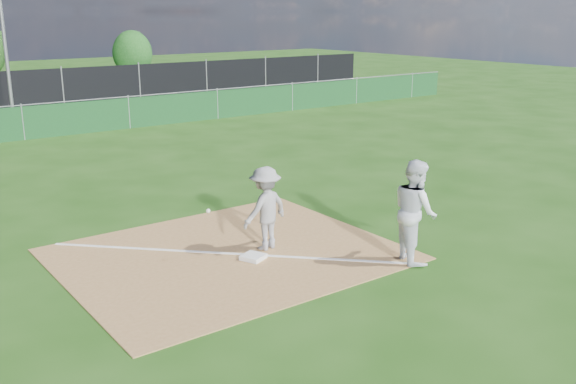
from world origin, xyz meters
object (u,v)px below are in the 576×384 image
(light_pole, at_px, (2,22))
(runner, at_px, (415,211))
(first_base, at_px, (253,257))
(tree_right, at_px, (132,53))
(play_at_first, at_px, (265,208))
(car_right, at_px, (75,83))

(light_pole, xyz_separation_m, runner, (1.11, -23.96, -3.05))
(light_pole, distance_m, first_base, 22.59)
(runner, relative_size, tree_right, 0.59)
(play_at_first, bearing_deg, runner, -48.12)
(runner, bearing_deg, first_base, 76.93)
(runner, xyz_separation_m, car_right, (3.19, 27.85, -0.30))
(play_at_first, relative_size, runner, 0.93)
(tree_right, bearing_deg, light_pole, -133.91)
(play_at_first, distance_m, runner, 2.80)
(runner, distance_m, car_right, 28.03)
(first_base, xyz_separation_m, play_at_first, (0.51, 0.33, 0.77))
(light_pole, distance_m, runner, 24.18)
(first_base, distance_m, play_at_first, 0.98)
(car_right, height_order, tree_right, tree_right)
(light_pole, height_order, runner, light_pole)
(light_pole, distance_m, play_at_first, 22.12)
(play_at_first, xyz_separation_m, car_right, (5.06, 25.76, -0.17))
(tree_right, bearing_deg, play_at_first, -109.35)
(runner, xyz_separation_m, tree_right, (9.79, 35.28, 0.70))
(runner, bearing_deg, play_at_first, 65.21)
(play_at_first, bearing_deg, first_base, -146.84)
(light_pole, bearing_deg, car_right, 42.10)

